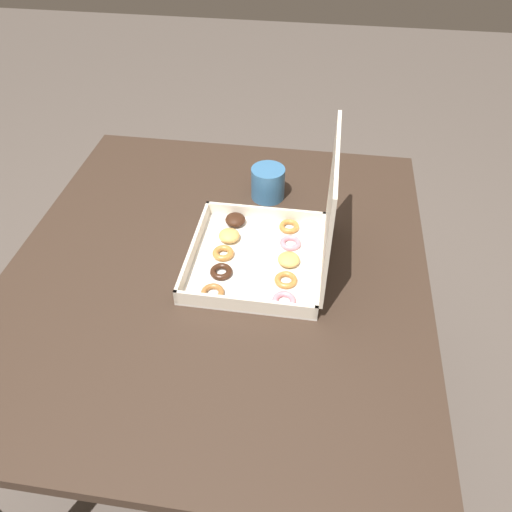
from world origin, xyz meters
name	(u,v)px	position (x,y,z in m)	size (l,w,h in m)	color
ground_plane	(229,420)	(0.00, 0.00, 0.00)	(8.00, 8.00, 0.00)	#564C44
dining_table	(219,291)	(0.00, 0.00, 0.63)	(1.09, 0.98, 0.72)	#38281E
donut_box	(279,241)	(-0.03, 0.14, 0.79)	(0.33, 0.32, 0.32)	silver
coffee_mug	(268,183)	(-0.29, 0.08, 0.76)	(0.09, 0.09, 0.09)	teal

